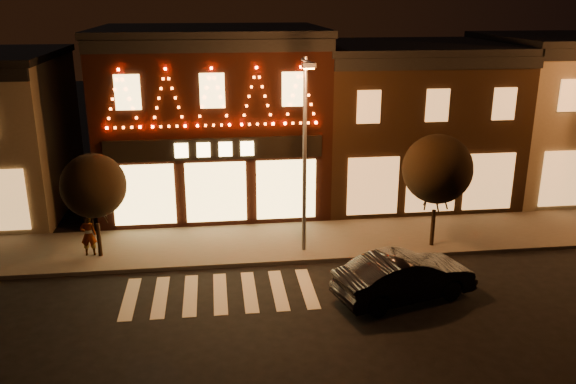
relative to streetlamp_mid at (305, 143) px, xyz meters
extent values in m
plane|color=black|center=(-3.31, -6.77, -4.51)|extent=(120.00, 120.00, 0.00)
cube|color=#47423D|center=(-1.31, 1.23, -4.44)|extent=(44.00, 4.00, 0.15)
cube|color=black|center=(-3.31, 7.23, -0.51)|extent=(10.00, 8.00, 8.00)
cube|color=black|center=(-3.31, 7.23, 3.64)|extent=(10.20, 8.20, 0.30)
cube|color=black|center=(-3.31, 3.18, 3.24)|extent=(10.00, 0.25, 0.50)
cube|color=black|center=(-3.31, 3.13, -0.91)|extent=(9.00, 0.15, 0.90)
cube|color=#FFD87F|center=(-3.31, 3.03, -0.91)|extent=(3.40, 0.08, 0.60)
cube|color=#362213|center=(6.19, 7.23, -0.91)|extent=(9.00, 8.00, 7.20)
cube|color=black|center=(6.19, 7.23, 2.84)|extent=(9.20, 8.20, 0.30)
cube|color=black|center=(6.19, 3.18, 2.44)|extent=(9.00, 0.25, 0.50)
cube|color=#726751|center=(15.19, 7.23, -0.76)|extent=(9.00, 8.00, 7.50)
cylinder|color=#59595E|center=(0.02, 0.22, -0.65)|extent=(0.15, 0.15, 7.43)
cylinder|color=#59595E|center=(-0.04, -0.52, 2.98)|extent=(0.21, 1.49, 0.09)
cube|color=#59595E|center=(-0.10, -1.26, 2.93)|extent=(0.48, 0.30, 0.17)
cube|color=orange|center=(-0.10, -1.26, 2.83)|extent=(0.37, 0.21, 0.05)
cylinder|color=black|center=(-7.81, 0.63, -3.71)|extent=(0.15, 0.15, 1.31)
sphere|color=black|center=(-7.81, 0.63, -1.55)|extent=(2.40, 2.40, 2.40)
cylinder|color=black|center=(5.16, 0.05, -3.63)|extent=(0.16, 0.16, 1.47)
sphere|color=black|center=(5.16, 0.05, -1.21)|extent=(2.69, 2.69, 2.69)
imported|color=black|center=(2.77, -3.88, -3.73)|extent=(5.04, 2.90, 1.57)
imported|color=gray|center=(-8.21, 0.75, -3.55)|extent=(0.62, 0.42, 1.63)
camera|label=1|loc=(-3.33, -21.27, 5.12)|focal=37.50mm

